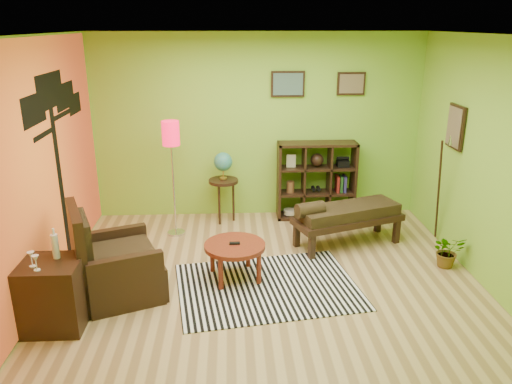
{
  "coord_description": "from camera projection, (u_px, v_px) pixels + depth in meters",
  "views": [
    {
      "loc": [
        -0.41,
        -5.26,
        2.92
      ],
      "look_at": [
        -0.13,
        0.21,
        1.05
      ],
      "focal_mm": 35.0,
      "sensor_mm": 36.0,
      "label": 1
    }
  ],
  "objects": [
    {
      "name": "ground",
      "position": [
        268.0,
        281.0,
        5.93
      ],
      "size": [
        5.0,
        5.0,
        0.0
      ],
      "primitive_type": "plane",
      "color": "tan",
      "rests_on": "ground"
    },
    {
      "name": "room_shell",
      "position": [
        260.0,
        132.0,
        5.36
      ],
      "size": [
        5.04,
        4.54,
        2.82
      ],
      "color": "#88C637",
      "rests_on": "ground"
    },
    {
      "name": "zebra_rug",
      "position": [
        267.0,
        286.0,
        5.8
      ],
      "size": [
        2.25,
        1.79,
        0.01
      ],
      "primitive_type": "cube",
      "rotation": [
        0.0,
        0.0,
        0.15
      ],
      "color": "white",
      "rests_on": "ground"
    },
    {
      "name": "coffee_table",
      "position": [
        235.0,
        249.0,
        5.88
      ],
      "size": [
        0.72,
        0.72,
        0.47
      ],
      "color": "maroon",
      "rests_on": "ground"
    },
    {
      "name": "armchair",
      "position": [
        113.0,
        268.0,
        5.53
      ],
      "size": [
        1.15,
        1.13,
        1.08
      ],
      "color": "black",
      "rests_on": "ground"
    },
    {
      "name": "side_cabinet",
      "position": [
        53.0,
        294.0,
        4.95
      ],
      "size": [
        0.6,
        0.54,
        1.02
      ],
      "color": "black",
      "rests_on": "ground"
    },
    {
      "name": "floor_lamp",
      "position": [
        171.0,
        144.0,
        6.83
      ],
      "size": [
        0.25,
        0.25,
        1.65
      ],
      "color": "silver",
      "rests_on": "ground"
    },
    {
      "name": "globe_table",
      "position": [
        223.0,
        170.0,
        7.46
      ],
      "size": [
        0.45,
        0.45,
        1.09
      ],
      "color": "black",
      "rests_on": "ground"
    },
    {
      "name": "cube_shelf",
      "position": [
        317.0,
        180.0,
        7.7
      ],
      "size": [
        1.2,
        0.35,
        1.2
      ],
      "color": "black",
      "rests_on": "ground"
    },
    {
      "name": "bench",
      "position": [
        345.0,
        215.0,
        6.76
      ],
      "size": [
        1.6,
        1.01,
        0.7
      ],
      "color": "black",
      "rests_on": "ground"
    },
    {
      "name": "potted_plant",
      "position": [
        447.0,
        254.0,
        6.24
      ],
      "size": [
        0.39,
        0.44,
        0.33
      ],
      "primitive_type": "imported",
      "rotation": [
        0.0,
        0.0,
        0.03
      ],
      "color": "#26661E",
      "rests_on": "ground"
    }
  ]
}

